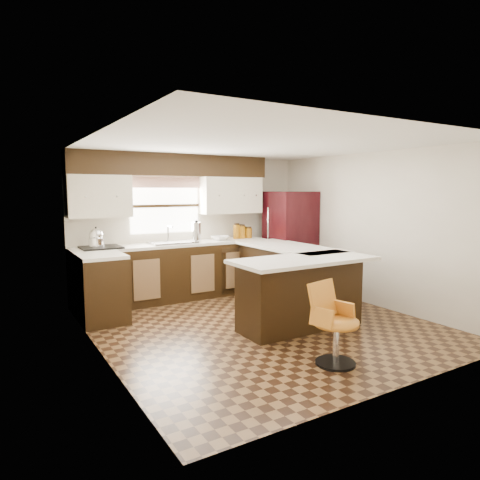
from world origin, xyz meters
TOP-DOWN VIEW (x-y plane):
  - floor at (0.00, 0.00)m, footprint 4.40×4.40m
  - ceiling at (0.00, 0.00)m, footprint 4.40×4.40m
  - wall_back at (0.00, 2.20)m, footprint 4.40×0.00m
  - wall_front at (0.00, -2.20)m, footprint 4.40×0.00m
  - wall_left at (-2.10, 0.00)m, footprint 0.00×4.40m
  - wall_right at (2.10, 0.00)m, footprint 0.00×4.40m
  - base_cab_back at (-0.45, 1.90)m, footprint 3.30×0.60m
  - base_cab_left at (-1.80, 1.25)m, footprint 0.60×0.70m
  - counter_back at (-0.45, 1.90)m, footprint 3.30×0.60m
  - counter_left at (-1.80, 1.25)m, footprint 0.60×0.70m
  - soffit at (-0.40, 2.03)m, footprint 3.40×0.35m
  - upper_cab_left at (-1.62, 2.03)m, footprint 0.94×0.35m
  - upper_cab_right at (0.68, 2.03)m, footprint 1.14×0.35m
  - window_pane at (-0.50, 2.18)m, footprint 1.20×0.02m
  - valance at (-0.50, 2.14)m, footprint 1.30×0.06m
  - sink at (-0.50, 1.88)m, footprint 0.75×0.45m
  - dishwasher at (0.55, 1.61)m, footprint 0.58×0.03m
  - cooktop at (-1.65, 1.88)m, footprint 0.58×0.50m
  - peninsula_long at (0.90, 0.62)m, footprint 0.60×1.95m
  - peninsula_return at (0.38, -0.35)m, footprint 1.65×0.60m
  - counter_pen_long at (0.95, 0.62)m, footprint 0.84×1.95m
  - counter_pen_return at (0.35, -0.44)m, footprint 1.89×0.84m
  - refrigerator at (1.70, 1.59)m, footprint 0.77×0.74m
  - bar_chair at (-0.07, -1.49)m, footprint 0.55×0.55m
  - kettle at (-1.71, 1.88)m, footprint 0.22×0.22m
  - percolator at (-0.06, 1.90)m, footprint 0.15×0.15m
  - mixing_bowl at (0.39, 1.90)m, footprint 0.33×0.33m
  - canister_large at (0.74, 1.92)m, footprint 0.12×0.12m
  - canister_med at (0.85, 1.92)m, footprint 0.14×0.14m
  - canister_small at (0.99, 1.92)m, footprint 0.14×0.14m

SIDE VIEW (x-z plane):
  - floor at x=0.00m, z-range 0.00..0.00m
  - bar_chair at x=-0.07m, z-range 0.00..0.86m
  - dishwasher at x=0.55m, z-range 0.04..0.82m
  - base_cab_back at x=-0.45m, z-range 0.00..0.90m
  - base_cab_left at x=-1.80m, z-range 0.00..0.90m
  - peninsula_long at x=0.90m, z-range 0.00..0.90m
  - peninsula_return at x=0.38m, z-range 0.00..0.90m
  - refrigerator at x=1.70m, z-range 0.00..1.79m
  - counter_back at x=-0.45m, z-range 0.90..0.94m
  - counter_left at x=-1.80m, z-range 0.90..0.94m
  - counter_pen_long at x=0.95m, z-range 0.90..0.94m
  - counter_pen_return at x=0.35m, z-range 0.90..0.94m
  - cooktop at x=-1.65m, z-range 0.94..0.97m
  - sink at x=-0.50m, z-range 0.95..0.98m
  - mixing_bowl at x=0.39m, z-range 0.95..1.02m
  - canister_small at x=0.99m, z-range 0.95..1.12m
  - canister_med at x=0.85m, z-range 0.95..1.17m
  - canister_large at x=0.74m, z-range 0.95..1.19m
  - percolator at x=-0.06m, z-range 0.95..1.27m
  - kettle at x=-1.71m, z-range 0.97..1.27m
  - wall_back at x=0.00m, z-range -1.00..3.40m
  - wall_front at x=0.00m, z-range -1.00..3.40m
  - wall_left at x=-2.10m, z-range -1.00..3.40m
  - wall_right at x=2.10m, z-range -1.00..3.40m
  - window_pane at x=-0.50m, z-range 1.10..2.00m
  - upper_cab_left at x=-1.62m, z-range 1.40..2.04m
  - upper_cab_right at x=0.68m, z-range 1.40..2.04m
  - valance at x=-0.50m, z-range 1.85..2.03m
  - soffit at x=-0.40m, z-range 2.04..2.40m
  - ceiling at x=0.00m, z-range 2.40..2.40m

